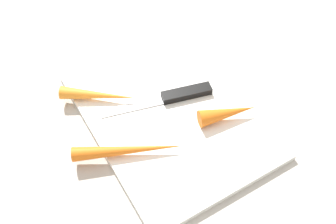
% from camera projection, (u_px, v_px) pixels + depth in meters
% --- Properties ---
extents(ground_plane, '(1.40, 1.40, 0.00)m').
position_uv_depth(ground_plane, '(168.00, 116.00, 0.67)').
color(ground_plane, '#ADA8A0').
extents(cutting_board, '(0.36, 0.26, 0.01)m').
position_uv_depth(cutting_board, '(168.00, 114.00, 0.67)').
color(cutting_board, white).
rests_on(cutting_board, ground_plane).
extents(knife, '(0.07, 0.20, 0.01)m').
position_uv_depth(knife, '(179.00, 95.00, 0.68)').
color(knife, '#B7B7BC').
rests_on(knife, cutting_board).
extents(carrot_longest, '(0.10, 0.17, 0.02)m').
position_uv_depth(carrot_longest, '(129.00, 150.00, 0.60)').
color(carrot_longest, orange).
rests_on(carrot_longest, cutting_board).
extents(carrot_medium, '(0.10, 0.12, 0.02)m').
position_uv_depth(carrot_medium, '(98.00, 95.00, 0.67)').
color(carrot_medium, orange).
rests_on(carrot_medium, cutting_board).
extents(carrot_shortest, '(0.06, 0.10, 0.03)m').
position_uv_depth(carrot_shortest, '(227.00, 113.00, 0.64)').
color(carrot_shortest, orange).
rests_on(carrot_shortest, cutting_board).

